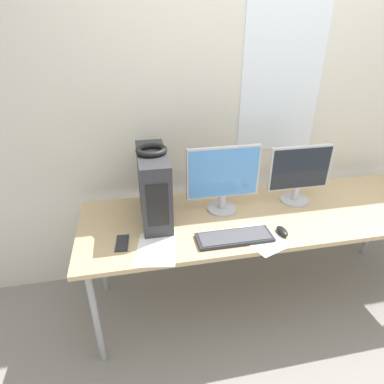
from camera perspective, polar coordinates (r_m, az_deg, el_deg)
name	(u,v)px	position (r m, az deg, el deg)	size (l,w,h in m)	color
ground_plane	(279,338)	(2.39, 15.16, -23.76)	(14.00, 14.00, 0.00)	gray
wall_back	(249,101)	(2.37, 10.06, 15.62)	(8.00, 0.07, 2.70)	beige
desk	(267,218)	(2.17, 13.26, -4.53)	(2.41, 0.75, 0.74)	tan
pc_tower	(154,186)	(1.96, -6.84, 1.06)	(0.17, 0.49, 0.43)	#2D2D33
headphones	(151,150)	(1.87, -7.24, 7.40)	(0.18, 0.18, 0.03)	black
monitor_main	(223,177)	(2.02, 5.57, 2.59)	(0.47, 0.19, 0.44)	#B7B7BC
monitor_right_near	(299,173)	(2.24, 18.50, 3.21)	(0.43, 0.19, 0.40)	#B7B7BC
keyboard	(234,237)	(1.86, 7.56, -8.01)	(0.44, 0.15, 0.02)	#28282D
mouse	(282,231)	(1.96, 15.73, -6.73)	(0.05, 0.11, 0.03)	black
cell_phone	(122,243)	(1.85, -12.31, -8.86)	(0.08, 0.15, 0.01)	#232328
paper_sheet_left	(156,249)	(1.79, -6.36, -10.03)	(0.26, 0.33, 0.00)	white
paper_sheet_front	(261,238)	(1.90, 12.15, -7.93)	(0.30, 0.35, 0.00)	white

